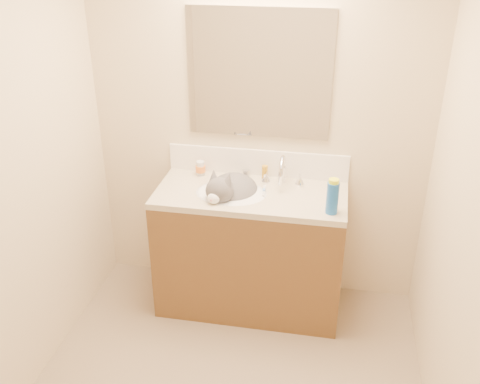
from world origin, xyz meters
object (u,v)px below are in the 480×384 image
at_px(amber_bottle, 265,172).
at_px(spray_can, 332,198).
at_px(faucet, 282,173).
at_px(pill_bottle, 201,168).
at_px(basin, 231,202).
at_px(cat, 231,193).
at_px(vanity_cabinet, 250,252).
at_px(silver_jar, 246,174).

height_order(amber_bottle, spray_can, spray_can).
bearing_deg(faucet, pill_bottle, 174.59).
bearing_deg(basin, pill_bottle, 139.03).
bearing_deg(spray_can, faucet, 136.02).
xyz_separation_m(basin, pill_bottle, (-0.25, 0.22, 0.12)).
xyz_separation_m(pill_bottle, spray_can, (0.88, -0.37, 0.05)).
bearing_deg(pill_bottle, faucet, -5.41).
relative_size(cat, amber_bottle, 5.19).
height_order(faucet, cat, faucet).
xyz_separation_m(vanity_cabinet, spray_can, (0.51, -0.18, 0.55)).
xyz_separation_m(cat, amber_bottle, (0.19, 0.21, 0.06)).
relative_size(vanity_cabinet, cat, 2.43).
relative_size(vanity_cabinet, amber_bottle, 12.60).
xyz_separation_m(pill_bottle, silver_jar, (0.31, 0.02, -0.02)).
distance_m(basin, amber_bottle, 0.32).
bearing_deg(amber_bottle, vanity_cabinet, -105.62).
xyz_separation_m(basin, silver_jar, (0.05, 0.24, 0.10)).
relative_size(faucet, silver_jar, 5.12).
distance_m(vanity_cabinet, silver_jar, 0.53).
bearing_deg(basin, silver_jar, 77.24).
height_order(vanity_cabinet, faucet, faucet).
height_order(pill_bottle, spray_can, spray_can).
bearing_deg(amber_bottle, faucet, -29.63).
bearing_deg(cat, spray_can, 2.42).
xyz_separation_m(cat, pill_bottle, (-0.24, 0.19, 0.07)).
bearing_deg(cat, silver_jar, 91.16).
distance_m(pill_bottle, silver_jar, 0.31).
relative_size(vanity_cabinet, faucet, 4.29).
xyz_separation_m(faucet, pill_bottle, (-0.55, 0.05, -0.04)).
relative_size(vanity_cabinet, spray_can, 6.23).
bearing_deg(cat, vanity_cabinet, 18.31).
distance_m(vanity_cabinet, faucet, 0.58).
relative_size(basin, spray_can, 2.33).
xyz_separation_m(silver_jar, amber_bottle, (0.12, -0.00, 0.02)).
height_order(faucet, amber_bottle, faucet).
relative_size(vanity_cabinet, pill_bottle, 12.18).
distance_m(basin, cat, 0.06).
relative_size(faucet, amber_bottle, 2.94).
relative_size(vanity_cabinet, silver_jar, 21.95).
distance_m(faucet, silver_jar, 0.26).
height_order(faucet, pill_bottle, faucet).
distance_m(vanity_cabinet, spray_can, 0.76).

